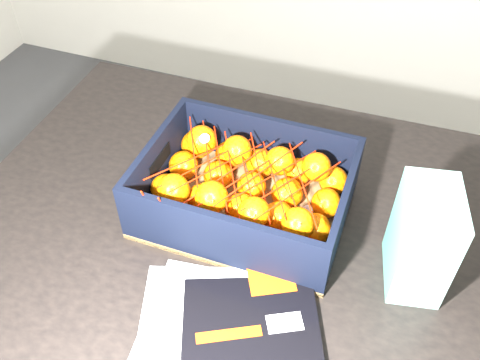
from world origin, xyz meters
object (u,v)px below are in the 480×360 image
(retail_carton, at_px, (422,239))
(produce_crate, at_px, (246,196))
(table, at_px, (277,260))
(magazine_stack, at_px, (221,349))

(retail_carton, bearing_deg, produce_crate, 160.93)
(produce_crate, xyz_separation_m, retail_carton, (0.31, -0.04, 0.05))
(table, relative_size, magazine_stack, 3.31)
(table, xyz_separation_m, produce_crate, (-0.07, 0.02, 0.14))
(produce_crate, bearing_deg, magazine_stack, -77.49)
(magazine_stack, bearing_deg, produce_crate, 102.51)
(table, relative_size, produce_crate, 3.31)
(magazine_stack, xyz_separation_m, retail_carton, (0.25, 0.24, 0.09))
(produce_crate, bearing_deg, retail_carton, -7.69)
(table, bearing_deg, produce_crate, 167.01)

